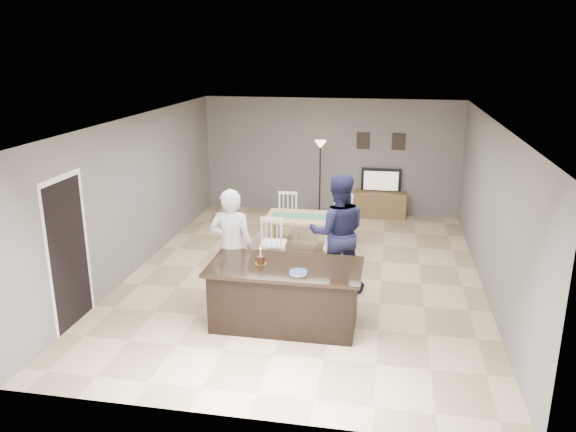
% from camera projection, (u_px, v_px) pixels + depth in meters
% --- Properties ---
extents(floor, '(8.00, 8.00, 0.00)m').
position_uv_depth(floor, '(304.00, 275.00, 9.80)').
color(floor, tan).
rests_on(floor, ground).
extents(room_shell, '(8.00, 8.00, 8.00)m').
position_uv_depth(room_shell, '(305.00, 182.00, 9.31)').
color(room_shell, slate).
rests_on(room_shell, floor).
extents(kitchen_island, '(2.15, 1.10, 0.90)m').
position_uv_depth(kitchen_island, '(285.00, 295.00, 7.98)').
color(kitchen_island, black).
rests_on(kitchen_island, floor).
extents(tv_console, '(1.20, 0.40, 0.60)m').
position_uv_depth(tv_console, '(380.00, 205.00, 13.06)').
color(tv_console, brown).
rests_on(tv_console, floor).
extents(television, '(0.91, 0.12, 0.53)m').
position_uv_depth(television, '(381.00, 180.00, 12.96)').
color(television, black).
rests_on(television, tv_console).
extents(tv_screen_glow, '(0.78, 0.00, 0.78)m').
position_uv_depth(tv_screen_glow, '(381.00, 181.00, 12.88)').
color(tv_screen_glow, orange).
rests_on(tv_screen_glow, tv_console).
extents(picture_frames, '(1.10, 0.02, 0.38)m').
position_uv_depth(picture_frames, '(381.00, 141.00, 12.84)').
color(picture_frames, black).
rests_on(picture_frames, room_shell).
extents(doorway, '(0.00, 2.10, 2.65)m').
position_uv_depth(doorway, '(67.00, 240.00, 7.79)').
color(doorway, black).
rests_on(doorway, floor).
extents(woman, '(0.70, 0.50, 1.81)m').
position_uv_depth(woman, '(231.00, 246.00, 8.57)').
color(woman, silver).
rests_on(woman, floor).
extents(man, '(1.05, 0.88, 1.94)m').
position_uv_depth(man, '(338.00, 233.00, 8.99)').
color(man, '#1A1A39').
rests_on(man, floor).
extents(birthday_cake, '(0.16, 0.16, 0.24)m').
position_uv_depth(birthday_cake, '(261.00, 260.00, 7.89)').
color(birthday_cake, gold).
rests_on(birthday_cake, kitchen_island).
extents(plate_stack, '(0.25, 0.25, 0.04)m').
position_uv_depth(plate_stack, '(298.00, 272.00, 7.55)').
color(plate_stack, white).
rests_on(plate_stack, kitchen_island).
extents(dining_table, '(1.67, 1.89, 1.00)m').
position_uv_depth(dining_table, '(310.00, 223.00, 10.56)').
color(dining_table, tan).
rests_on(dining_table, floor).
extents(floor_lamp, '(0.27, 0.27, 1.80)m').
position_uv_depth(floor_lamp, '(320.00, 158.00, 12.72)').
color(floor_lamp, black).
rests_on(floor_lamp, floor).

